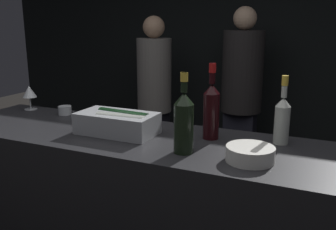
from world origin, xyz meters
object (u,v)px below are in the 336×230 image
(champagne_bottle, at_px, (184,121))
(red_wine_bottle_tall, at_px, (211,109))
(rose_wine_bottle, at_px, (282,117))
(ice_bin_with_bottles, at_px, (118,122))
(wine_glass, at_px, (29,92))
(person_blond_tee, at_px, (241,93))
(person_in_hoodie, at_px, (154,93))
(bowl_white, at_px, (250,153))
(candle_votive, at_px, (65,110))

(champagne_bottle, distance_m, red_wine_bottle_tall, 0.25)
(rose_wine_bottle, height_order, red_wine_bottle_tall, red_wine_bottle_tall)
(ice_bin_with_bottles, relative_size, wine_glass, 2.59)
(ice_bin_with_bottles, xyz_separation_m, rose_wine_bottle, (0.80, 0.18, 0.07))
(wine_glass, distance_m, person_blond_tee, 1.91)
(red_wine_bottle_tall, xyz_separation_m, person_in_hoodie, (-1.08, 1.53, -0.27))
(ice_bin_with_bottles, relative_size, bowl_white, 2.01)
(wine_glass, bearing_deg, ice_bin_with_bottles, -15.57)
(champagne_bottle, bearing_deg, person_blond_tee, 96.02)
(champagne_bottle, relative_size, person_in_hoodie, 0.21)
(wine_glass, relative_size, person_in_hoodie, 0.09)
(ice_bin_with_bottles, bearing_deg, candle_votive, 157.97)
(person_in_hoodie, bearing_deg, bowl_white, -151.82)
(candle_votive, bearing_deg, ice_bin_with_bottles, -22.03)
(red_wine_bottle_tall, height_order, person_blond_tee, person_blond_tee)
(ice_bin_with_bottles, bearing_deg, person_blond_tee, 83.22)
(ice_bin_with_bottles, height_order, champagne_bottle, champagne_bottle)
(bowl_white, distance_m, wine_glass, 1.58)
(ice_bin_with_bottles, relative_size, rose_wine_bottle, 1.25)
(candle_votive, bearing_deg, rose_wine_bottle, -1.24)
(rose_wine_bottle, distance_m, champagne_bottle, 0.49)
(ice_bin_with_bottles, relative_size, red_wine_bottle_tall, 1.09)
(red_wine_bottle_tall, distance_m, person_blond_tee, 1.73)
(bowl_white, xyz_separation_m, wine_glass, (-1.54, 0.34, 0.08))
(bowl_white, height_order, candle_votive, bowl_white)
(bowl_white, distance_m, red_wine_bottle_tall, 0.36)
(person_blond_tee, bearing_deg, rose_wine_bottle, -144.16)
(candle_votive, bearing_deg, champagne_bottle, -19.94)
(champagne_bottle, bearing_deg, ice_bin_with_bottles, 162.75)
(bowl_white, distance_m, champagne_bottle, 0.32)
(wine_glass, height_order, person_in_hoodie, person_in_hoodie)
(person_blond_tee, bearing_deg, ice_bin_with_bottles, -170.59)
(ice_bin_with_bottles, relative_size, person_in_hoodie, 0.24)
(wine_glass, bearing_deg, red_wine_bottle_tall, -4.89)
(candle_votive, distance_m, champagne_bottle, 1.01)
(bowl_white, relative_size, red_wine_bottle_tall, 0.54)
(red_wine_bottle_tall, bearing_deg, wine_glass, 175.11)
(bowl_white, relative_size, rose_wine_bottle, 0.62)
(ice_bin_with_bottles, distance_m, person_blond_tee, 1.83)
(bowl_white, relative_size, wine_glass, 1.29)
(wine_glass, xyz_separation_m, champagne_bottle, (1.25, -0.36, 0.03))
(person_in_hoodie, height_order, person_blond_tee, person_blond_tee)
(bowl_white, relative_size, champagne_bottle, 0.57)
(champagne_bottle, bearing_deg, rose_wine_bottle, 39.88)
(bowl_white, height_order, red_wine_bottle_tall, red_wine_bottle_tall)
(bowl_white, distance_m, person_blond_tee, 1.99)
(wine_glass, bearing_deg, person_in_hoodie, 81.47)
(red_wine_bottle_tall, xyz_separation_m, person_blond_tee, (-0.25, 1.69, -0.23))
(wine_glass, bearing_deg, champagne_bottle, -16.14)
(red_wine_bottle_tall, bearing_deg, rose_wine_bottle, 11.03)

